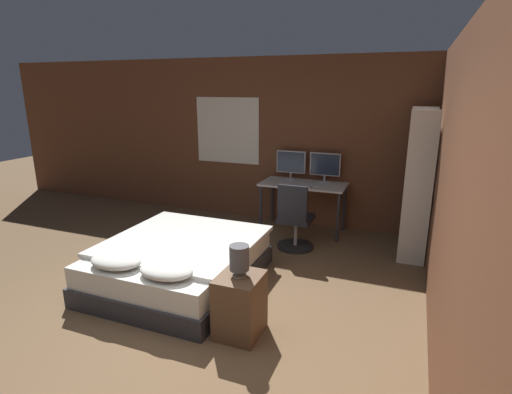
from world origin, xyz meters
The scene contains 13 objects.
ground_plane centered at (0.00, 0.00, 0.00)m, with size 20.00×20.00×0.00m, color brown.
wall_back centered at (-0.02, 3.86, 1.35)m, with size 12.00×0.08×2.70m.
wall_side_right centered at (2.08, 1.50, 1.35)m, with size 0.06×12.00×2.70m.
bed centered at (-0.65, 1.23, 0.26)m, with size 1.65×1.91×0.59m.
nightstand centered at (0.41, 0.57, 0.29)m, with size 0.39×0.44×0.59m.
bedside_lamp centered at (0.41, 0.57, 0.76)m, with size 0.18×0.18×0.29m.
desk centered at (0.22, 3.47, 0.68)m, with size 1.31×0.65×0.78m.
monitor_left centered at (-0.06, 3.69, 1.04)m, with size 0.48×0.16×0.46m.
monitor_right centered at (0.50, 3.69, 1.04)m, with size 0.48×0.16×0.46m.
keyboard centered at (0.22, 3.25, 0.79)m, with size 0.35×0.13×0.02m.
computer_mouse centered at (0.49, 3.25, 0.80)m, with size 0.07×0.05×0.04m.
office_chair centered at (0.31, 2.70, 0.39)m, with size 0.52×0.52×0.96m.
bookshelf centered at (1.86, 3.06, 1.05)m, with size 0.34×0.78×1.97m.
Camera 1 is at (1.76, -2.41, 2.24)m, focal length 28.00 mm.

